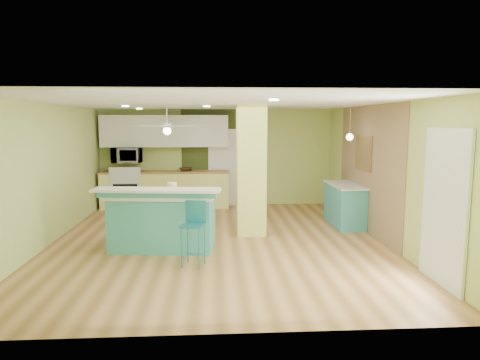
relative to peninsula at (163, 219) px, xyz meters
name	(u,v)px	position (x,y,z in m)	size (l,w,h in m)	color
floor	(218,241)	(0.95, 0.40, -0.52)	(6.00, 7.00, 0.01)	olive
ceiling	(217,103)	(0.95, 0.40, 1.99)	(6.00, 7.00, 0.01)	white
wall_back	(216,158)	(0.95, 3.90, 0.74)	(6.00, 0.01, 2.50)	#B7CB6C
wall_front	(221,216)	(0.95, -3.11, 0.74)	(6.00, 0.01, 2.50)	#B7CB6C
wall_left	(47,175)	(-2.06, 0.40, 0.74)	(0.01, 7.00, 2.50)	#B7CB6C
wall_right	(380,172)	(3.95, 0.40, 0.74)	(0.01, 7.00, 2.50)	#B7CB6C
wood_panel	(368,169)	(3.94, 1.00, 0.74)	(0.02, 3.40, 2.50)	#84664B
olive_accent	(224,158)	(1.15, 3.89, 0.74)	(2.20, 0.02, 2.50)	#3A451B
interior_door	(224,167)	(1.15, 3.86, 0.49)	(0.82, 0.05, 2.00)	white
french_door	(444,208)	(3.92, -1.90, 0.54)	(0.04, 1.08, 2.10)	white
column	(251,170)	(1.60, 0.90, 0.74)	(0.55, 0.55, 2.50)	#D1DC66
kitchen_run	(166,189)	(-0.35, 3.60, -0.04)	(3.25, 0.63, 0.94)	#E7E879
stove	(128,190)	(-1.30, 3.59, -0.05)	(0.76, 0.66, 1.08)	silver
upper_cabinets	(165,131)	(-0.35, 3.72, 1.44)	(3.20, 0.34, 0.80)	white
microwave	(127,155)	(-1.30, 3.60, 0.84)	(0.70, 0.48, 0.39)	silver
ceiling_fan	(167,126)	(-0.15, 2.40, 1.57)	(1.41, 1.41, 0.61)	silver
pendant_lamp	(350,137)	(3.60, 1.15, 1.37)	(0.14, 0.14, 0.69)	silver
wall_decor	(364,153)	(3.91, 1.20, 1.04)	(0.03, 0.90, 0.70)	brown
peninsula	(163,219)	(0.00, 0.00, 0.00)	(2.11, 1.30, 1.11)	teal
bar_stool	(194,223)	(0.58, -0.89, 0.15)	(0.40, 0.40, 0.99)	teal
side_counter	(345,204)	(3.65, 1.49, -0.07)	(0.58, 1.36, 0.88)	teal
fruit_bowl	(186,169)	(0.17, 3.59, 0.47)	(0.34, 0.34, 0.08)	#342215
canister	(172,187)	(0.15, 0.20, 0.53)	(0.17, 0.17, 0.16)	yellow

